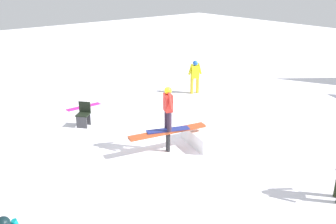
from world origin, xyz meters
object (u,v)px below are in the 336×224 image
Objects in this scene: main_rider_on_rail at (168,109)px; bystander_yellow at (195,75)px; loose_snowboard_magenta at (84,107)px; folding_chair at (84,115)px; rail_feature at (168,133)px.

bystander_yellow is (-4.74, -3.86, -0.55)m from main_rider_on_rail.
bystander_yellow is 5.17m from loose_snowboard_magenta.
loose_snowboard_magenta is at bearing 113.15° from folding_chair.
bystander_yellow is at bearing 52.79° from folding_chair.
main_rider_on_rail is 5.57m from loose_snowboard_magenta.
main_rider_on_rail is 0.95× the size of loose_snowboard_magenta.
main_rider_on_rail is at bearing -117.74° from bystander_yellow.
folding_chair reaches higher than loose_snowboard_magenta.
loose_snowboard_magenta is at bearing -75.20° from rail_feature.
loose_snowboard_magenta is 2.11m from folding_chair.
rail_feature is 5.42m from loose_snowboard_magenta.
bystander_yellow is 5.82m from folding_chair.
folding_chair is (1.05, -3.53, -0.20)m from rail_feature.
bystander_yellow is 1.05× the size of loose_snowboard_magenta.
rail_feature is 0.80m from main_rider_on_rail.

